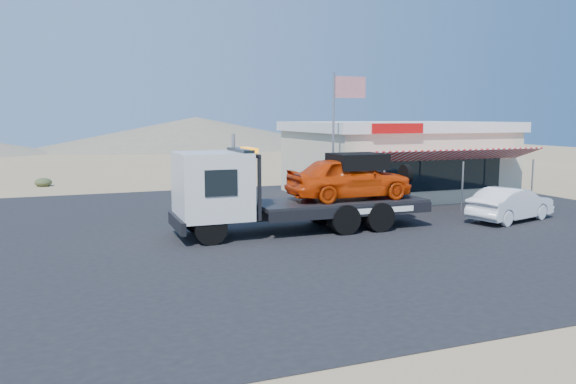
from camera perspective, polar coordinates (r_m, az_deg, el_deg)
name	(u,v)px	position (r m, az deg, el deg)	size (l,w,h in m)	color
ground	(262,246)	(18.40, -2.68, -5.48)	(120.00, 120.00, 0.00)	#957D55
asphalt_lot	(286,225)	(21.82, -0.17, -3.37)	(32.00, 24.00, 0.02)	black
tow_truck	(296,187)	(20.37, 0.86, 0.56)	(9.25, 2.74, 3.09)	black
white_sedan	(511,204)	(24.27, 21.70, -1.15)	(1.44, 4.12, 1.36)	silver
jerky_store	(395,158)	(30.66, 10.77, 3.41)	(10.40, 9.97, 3.90)	beige
flagpole	(338,127)	(23.97, 5.14, 6.62)	(1.55, 0.10, 6.00)	#99999E
distant_hills	(34,137)	(72.31, -24.42, 5.13)	(126.00, 48.00, 4.20)	#726B59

